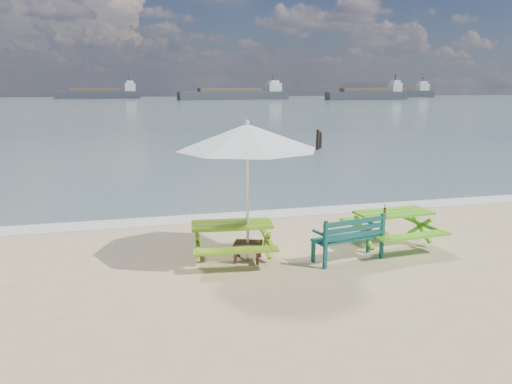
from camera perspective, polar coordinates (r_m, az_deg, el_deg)
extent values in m
plane|color=slate|center=(93.41, -12.51, 9.59)|extent=(300.00, 300.00, 0.00)
cube|color=silver|center=(13.75, 0.07, -2.61)|extent=(22.00, 0.90, 0.01)
cube|color=#78AA19|center=(10.09, -2.76, -3.71)|extent=(1.68, 0.92, 0.05)
cube|color=#78AA19|center=(10.90, -3.13, -4.17)|extent=(1.63, 0.45, 0.05)
cube|color=#78AA19|center=(9.46, -2.29, -6.70)|extent=(1.63, 0.45, 0.05)
cube|color=#78AA19|center=(10.21, -2.74, -5.89)|extent=(1.60, 1.06, 0.68)
cube|color=#5DB81B|center=(11.34, 15.44, -2.29)|extent=(1.70, 0.89, 0.05)
cube|color=#5DB81B|center=(12.04, 13.31, -2.87)|extent=(1.66, 0.41, 0.05)
cube|color=#5DB81B|center=(10.82, 17.63, -4.81)|extent=(1.66, 0.41, 0.05)
cube|color=#5DB81B|center=(11.45, 15.33, -4.29)|extent=(1.61, 1.04, 0.70)
cube|color=#104641|center=(10.31, 10.42, -5.17)|extent=(1.55, 0.74, 0.04)
cube|color=#104641|center=(10.06, 11.27, -4.12)|extent=(1.47, 0.34, 0.38)
cube|color=#104641|center=(10.38, 10.37, -6.41)|extent=(1.46, 0.78, 0.47)
cube|color=brown|center=(10.15, -0.95, -6.03)|extent=(0.72, 0.72, 0.06)
cube|color=brown|center=(10.21, -0.95, -6.98)|extent=(0.63, 0.63, 0.31)
cylinder|color=silver|center=(9.88, -0.97, -0.47)|extent=(0.06, 0.06, 2.69)
cone|color=silver|center=(9.70, -1.00, 6.33)|extent=(3.61, 3.61, 0.50)
cylinder|color=brown|center=(10.94, 14.50, -2.24)|extent=(0.06, 0.06, 0.14)
cylinder|color=brown|center=(10.91, 14.54, -1.58)|extent=(0.02, 0.02, 0.07)
cylinder|color=red|center=(10.94, 14.50, -2.24)|extent=(0.06, 0.06, 0.06)
imported|color=tan|center=(25.68, -4.92, 3.05)|extent=(0.68, 0.51, 1.70)
cylinder|color=black|center=(28.03, 7.07, 5.75)|extent=(0.18, 0.18, 1.33)
cylinder|color=black|center=(28.74, 7.37, 5.69)|extent=(0.16, 0.16, 1.13)
cube|color=#363940|center=(132.33, -2.50, 10.92)|extent=(29.72, 7.61, 2.20)
cube|color=silver|center=(136.37, 2.03, 11.88)|extent=(3.88, 3.41, 2.20)
cube|color=#363940|center=(166.81, 15.40, 10.73)|extent=(26.34, 6.24, 2.20)
cube|color=silver|center=(171.15, 18.52, 11.31)|extent=(3.38, 3.26, 2.20)
cube|color=#363940|center=(149.58, -17.56, 10.51)|extent=(23.34, 5.05, 2.20)
cube|color=silver|center=(148.97, -14.18, 11.54)|extent=(2.92, 3.12, 2.20)
cube|color=#363940|center=(133.51, 12.48, 10.66)|extent=(21.28, 4.38, 2.20)
cube|color=silver|center=(137.16, 15.62, 11.46)|extent=(2.60, 3.05, 2.20)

